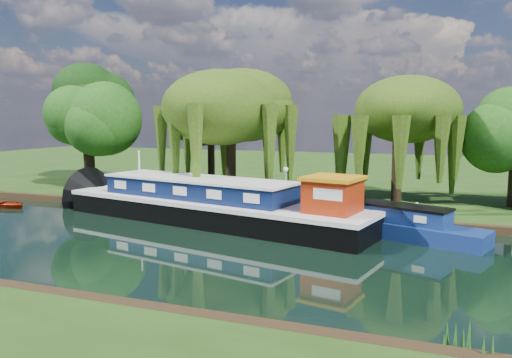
% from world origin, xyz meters
% --- Properties ---
extents(ground, '(120.00, 120.00, 0.00)m').
position_xyz_m(ground, '(0.00, 0.00, 0.00)').
color(ground, black).
extents(far_bank, '(120.00, 52.00, 0.45)m').
position_xyz_m(far_bank, '(0.00, 34.00, 0.23)').
color(far_bank, '#1E390F').
rests_on(far_bank, ground).
extents(dutch_barge, '(20.75, 8.68, 4.27)m').
position_xyz_m(dutch_barge, '(-2.45, 5.65, 1.06)').
color(dutch_barge, black).
rests_on(dutch_barge, ground).
extents(narrowboat, '(12.71, 6.35, 1.86)m').
position_xyz_m(narrowboat, '(6.47, 6.32, 0.66)').
color(narrowboat, navy).
rests_on(narrowboat, ground).
extents(red_dinghy, '(3.36, 2.65, 0.63)m').
position_xyz_m(red_dinghy, '(-18.11, 5.13, 0.00)').
color(red_dinghy, maroon).
rests_on(red_dinghy, ground).
extents(willow_left, '(7.29, 7.29, 8.73)m').
position_xyz_m(willow_left, '(-3.89, 11.51, 6.79)').
color(willow_left, black).
rests_on(willow_left, far_bank).
extents(willow_right, '(6.40, 6.40, 7.80)m').
position_xyz_m(willow_right, '(7.39, 13.84, 6.14)').
color(willow_right, black).
rests_on(willow_right, far_bank).
extents(tree_far_left, '(5.19, 5.19, 8.37)m').
position_xyz_m(tree_far_left, '(-17.14, 12.34, 6.18)').
color(tree_far_left, black).
rests_on(tree_far_left, far_bank).
extents(tree_far_back, '(5.69, 5.69, 9.57)m').
position_xyz_m(tree_far_back, '(-19.83, 16.14, 7.12)').
color(tree_far_back, black).
rests_on(tree_far_back, far_bank).
extents(tree_far_mid, '(5.24, 5.24, 8.57)m').
position_xyz_m(tree_far_mid, '(-8.29, 17.42, 6.36)').
color(tree_far_mid, black).
rests_on(tree_far_mid, far_bank).
extents(lamppost, '(0.36, 0.36, 2.56)m').
position_xyz_m(lamppost, '(0.50, 10.50, 2.42)').
color(lamppost, silver).
rests_on(lamppost, far_bank).
extents(mooring_posts, '(19.16, 0.16, 1.00)m').
position_xyz_m(mooring_posts, '(-0.50, 8.40, 0.95)').
color(mooring_posts, silver).
rests_on(mooring_posts, far_bank).
extents(reeds_near, '(33.70, 1.50, 1.10)m').
position_xyz_m(reeds_near, '(6.87, -7.57, 0.55)').
color(reeds_near, '#1C4E14').
rests_on(reeds_near, ground).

